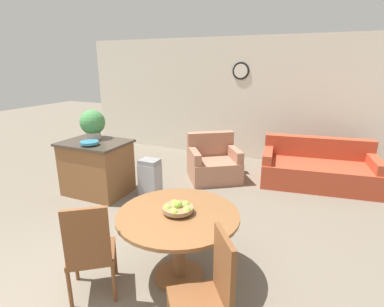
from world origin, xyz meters
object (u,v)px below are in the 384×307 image
at_px(dining_chair_near_left, 90,249).
at_px(trash_bin, 150,178).
at_px(armchair, 213,164).
at_px(teal_bowl, 89,143).
at_px(couch, 317,169).
at_px(kitchen_island, 97,167).
at_px(dining_chair_near_right, 209,291).
at_px(dining_table, 178,228).
at_px(fruit_bowl, 178,208).
at_px(potted_plant, 93,123).

height_order(dining_chair_near_left, trash_bin, dining_chair_near_left).
bearing_deg(trash_bin, armchair, 60.02).
distance_m(teal_bowl, couch, 4.00).
bearing_deg(kitchen_island, armchair, 42.12).
relative_size(trash_bin, couch, 0.31).
bearing_deg(dining_chair_near_right, dining_table, 5.65).
bearing_deg(dining_chair_near_right, fruit_bowl, 5.69).
bearing_deg(fruit_bowl, trash_bin, 129.56).
xyz_separation_m(dining_chair_near_right, couch, (0.63, 3.91, -0.24)).
height_order(kitchen_island, potted_plant, potted_plant).
xyz_separation_m(potted_plant, armchair, (1.73, 1.25, -0.87)).
bearing_deg(teal_bowl, dining_chair_near_left, -48.77).
distance_m(potted_plant, couch, 4.07).
height_order(dining_chair_near_left, armchair, dining_chair_near_left).
bearing_deg(fruit_bowl, dining_chair_near_right, -47.69).
height_order(dining_chair_near_left, dining_chair_near_right, same).
relative_size(kitchen_island, armchair, 0.88).
height_order(fruit_bowl, potted_plant, potted_plant).
bearing_deg(dining_chair_near_right, couch, -45.72).
xyz_separation_m(dining_chair_near_right, kitchen_island, (-2.77, 1.97, -0.07)).
height_order(potted_plant, couch, potted_plant).
relative_size(dining_chair_near_left, fruit_bowl, 3.27).
height_order(dining_chair_near_right, potted_plant, potted_plant).
height_order(dining_chair_near_left, potted_plant, potted_plant).
distance_m(dining_table, armchair, 2.86).
height_order(dining_chair_near_right, couch, dining_chair_near_right).
distance_m(dining_table, trash_bin, 2.08).
relative_size(potted_plant, armchair, 0.40).
distance_m(dining_chair_near_left, dining_chair_near_right, 1.18).
height_order(dining_table, couch, couch).
bearing_deg(kitchen_island, couch, 29.71).
xyz_separation_m(dining_table, armchair, (-0.64, 2.77, -0.28)).
xyz_separation_m(dining_chair_near_left, armchair, (-0.02, 3.34, -0.23)).
relative_size(dining_chair_near_left, teal_bowl, 3.42).
bearing_deg(armchair, teal_bowl, -166.80).
xyz_separation_m(kitchen_island, teal_bowl, (0.09, -0.21, 0.49)).
bearing_deg(dining_chair_near_left, armchair, 53.72).
height_order(teal_bowl, trash_bin, teal_bowl).
relative_size(dining_chair_near_left, dining_chair_near_right, 1.00).
bearing_deg(couch, potted_plant, -161.04).
xyz_separation_m(trash_bin, armchair, (0.68, 1.18, -0.03)).
bearing_deg(dining_chair_near_left, kitchen_island, 93.00).
bearing_deg(armchair, dining_chair_near_right, -105.16).
distance_m(fruit_bowl, couch, 3.54).
distance_m(fruit_bowl, armchair, 2.89).
relative_size(dining_chair_near_left, couch, 0.48).
height_order(dining_table, fruit_bowl, fruit_bowl).
distance_m(teal_bowl, armchair, 2.29).
bearing_deg(trash_bin, kitchen_island, -164.96).
bearing_deg(couch, dining_table, -117.34).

